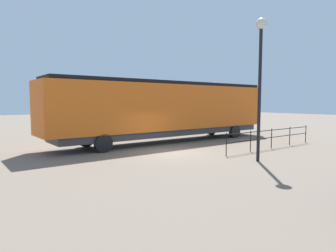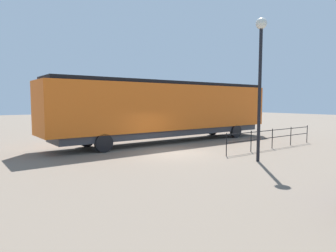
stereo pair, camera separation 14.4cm
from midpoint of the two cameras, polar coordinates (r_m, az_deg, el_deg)
ground_plane at (r=17.19m, az=0.90°, el=-5.24°), size 120.00×120.00×0.00m
locomotive at (r=22.06m, az=1.58°, el=3.43°), size 2.99×18.35×4.44m
lamp_post at (r=15.36m, az=17.77°, el=11.93°), size 0.54×0.54×7.03m
platform_fence at (r=19.93m, az=19.81°, el=-1.76°), size 0.05×8.66×1.27m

